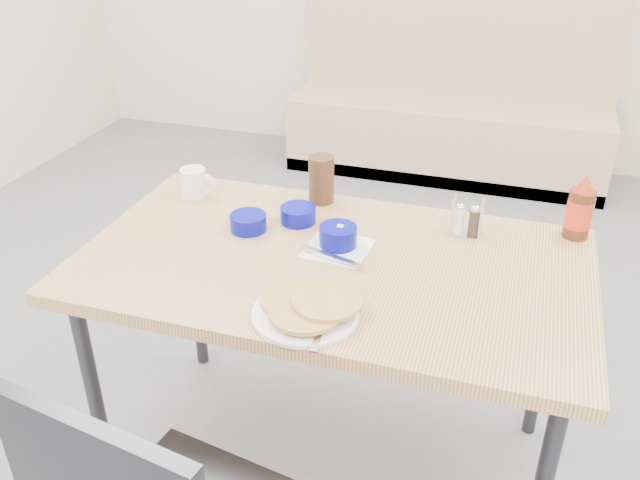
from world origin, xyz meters
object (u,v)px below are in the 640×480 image
(pancake_plate, at_px, (307,309))
(butter_bowl, at_px, (248,222))
(grits_setting, at_px, (338,240))
(creamer_bowl, at_px, (298,215))
(condiment_caddy, at_px, (466,222))
(amber_tumbler, at_px, (321,179))
(booth_bench, at_px, (449,115))
(coffee_mug, at_px, (195,182))
(syrup_bottle, at_px, (580,210))
(dining_table, at_px, (332,278))

(pancake_plate, relative_size, butter_bowl, 2.51)
(grits_setting, distance_m, creamer_bowl, 0.20)
(butter_bowl, distance_m, condiment_caddy, 0.64)
(grits_setting, distance_m, amber_tumbler, 0.32)
(amber_tumbler, distance_m, condiment_caddy, 0.48)
(booth_bench, distance_m, butter_bowl, 2.50)
(coffee_mug, xyz_separation_m, condiment_caddy, (0.87, 0.00, -0.01))
(condiment_caddy, bearing_deg, syrup_bottle, 14.83)
(dining_table, bearing_deg, syrup_bottle, 27.98)
(grits_setting, distance_m, syrup_bottle, 0.70)
(pancake_plate, height_order, syrup_bottle, syrup_bottle)
(syrup_bottle, bearing_deg, grits_setting, -156.16)
(booth_bench, bearing_deg, grits_setting, -90.01)
(butter_bowl, distance_m, syrup_bottle, 0.96)
(pancake_plate, distance_m, syrup_bottle, 0.88)
(booth_bench, height_order, pancake_plate, booth_bench)
(booth_bench, xyz_separation_m, syrup_bottle, (0.64, -2.19, 0.49))
(creamer_bowl, bearing_deg, syrup_bottle, 11.15)
(butter_bowl, bearing_deg, creamer_bowl, 36.49)
(creamer_bowl, distance_m, syrup_bottle, 0.82)
(amber_tumbler, bearing_deg, pancake_plate, -75.68)
(coffee_mug, xyz_separation_m, syrup_bottle, (1.18, 0.09, 0.04))
(booth_bench, relative_size, condiment_caddy, 16.47)
(pancake_plate, distance_m, grits_setting, 0.33)
(grits_setting, xyz_separation_m, condiment_caddy, (0.33, 0.20, 0.01))
(pancake_plate, bearing_deg, amber_tumbler, 104.32)
(amber_tumbler, bearing_deg, creamer_bowl, -98.70)
(pancake_plate, bearing_deg, grits_setting, 93.25)
(amber_tumbler, bearing_deg, dining_table, -67.89)
(booth_bench, bearing_deg, dining_table, -90.00)
(butter_bowl, bearing_deg, amber_tumbler, 59.25)
(coffee_mug, relative_size, syrup_bottle, 0.62)
(coffee_mug, distance_m, butter_bowl, 0.30)
(pancake_plate, xyz_separation_m, grits_setting, (-0.02, 0.33, 0.01))
(coffee_mug, bearing_deg, condiment_caddy, 0.20)
(dining_table, distance_m, creamer_bowl, 0.26)
(creamer_bowl, xyz_separation_m, amber_tumbler, (0.02, 0.16, 0.05))
(dining_table, xyz_separation_m, pancake_plate, (0.02, -0.27, 0.08))
(grits_setting, relative_size, creamer_bowl, 1.82)
(creamer_bowl, xyz_separation_m, syrup_bottle, (0.80, 0.16, 0.06))
(amber_tumbler, bearing_deg, butter_bowl, -120.75)
(coffee_mug, relative_size, amber_tumbler, 0.80)
(booth_bench, height_order, amber_tumbler, booth_bench)
(dining_table, distance_m, amber_tumbler, 0.39)
(booth_bench, xyz_separation_m, creamer_bowl, (-0.16, -2.35, 0.43))
(booth_bench, xyz_separation_m, amber_tumbler, (-0.14, -2.19, 0.49))
(condiment_caddy, distance_m, syrup_bottle, 0.32)
(creamer_bowl, distance_m, condiment_caddy, 0.50)
(butter_bowl, bearing_deg, pancake_plate, -49.86)
(coffee_mug, relative_size, grits_setting, 0.62)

